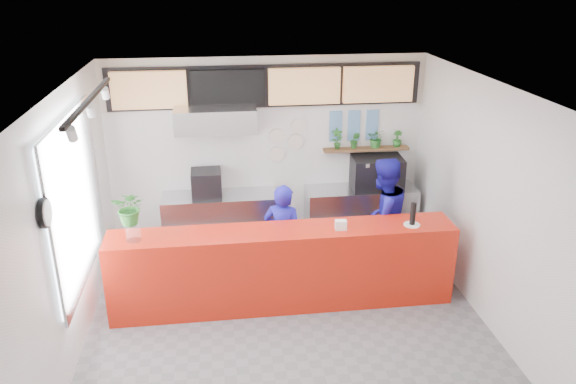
% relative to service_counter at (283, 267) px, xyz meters
% --- Properties ---
extents(floor, '(5.00, 5.00, 0.00)m').
position_rel_service_counter_xyz_m(floor, '(0.00, -0.40, -0.55)').
color(floor, slate).
rests_on(floor, ground).
extents(ceiling, '(5.00, 5.00, 0.00)m').
position_rel_service_counter_xyz_m(ceiling, '(0.00, -0.40, 2.45)').
color(ceiling, silver).
extents(wall_back, '(5.00, 0.00, 5.00)m').
position_rel_service_counter_xyz_m(wall_back, '(0.00, 2.10, 0.95)').
color(wall_back, white).
rests_on(wall_back, ground).
extents(wall_left, '(0.00, 5.00, 5.00)m').
position_rel_service_counter_xyz_m(wall_left, '(-2.50, -0.40, 0.95)').
color(wall_left, white).
rests_on(wall_left, ground).
extents(wall_right, '(0.00, 5.00, 5.00)m').
position_rel_service_counter_xyz_m(wall_right, '(2.50, -0.40, 0.95)').
color(wall_right, white).
rests_on(wall_right, ground).
extents(service_counter, '(4.50, 0.60, 1.10)m').
position_rel_service_counter_xyz_m(service_counter, '(0.00, 0.00, 0.00)').
color(service_counter, red).
rests_on(service_counter, ground).
extents(cream_band, '(5.00, 0.02, 0.80)m').
position_rel_service_counter_xyz_m(cream_band, '(0.00, 2.09, 2.05)').
color(cream_band, beige).
rests_on(cream_band, wall_back).
extents(prep_bench, '(1.80, 0.60, 0.90)m').
position_rel_service_counter_xyz_m(prep_bench, '(-0.80, 1.80, -0.10)').
color(prep_bench, '#B2B5BA').
rests_on(prep_bench, ground).
extents(panini_oven, '(0.47, 0.47, 0.41)m').
position_rel_service_counter_xyz_m(panini_oven, '(-0.99, 1.80, 0.56)').
color(panini_oven, black).
rests_on(panini_oven, prep_bench).
extents(extraction_hood, '(1.20, 0.70, 0.35)m').
position_rel_service_counter_xyz_m(extraction_hood, '(-0.80, 1.75, 1.60)').
color(extraction_hood, '#B2B5BA').
rests_on(extraction_hood, ceiling).
extents(hood_lip, '(1.20, 0.69, 0.31)m').
position_rel_service_counter_xyz_m(hood_lip, '(-0.80, 1.75, 1.40)').
color(hood_lip, '#B2B5BA').
rests_on(hood_lip, ceiling).
extents(right_bench, '(1.80, 0.60, 0.90)m').
position_rel_service_counter_xyz_m(right_bench, '(1.50, 1.80, -0.10)').
color(right_bench, '#B2B5BA').
rests_on(right_bench, ground).
extents(espresso_machine, '(0.83, 0.62, 0.51)m').
position_rel_service_counter_xyz_m(espresso_machine, '(1.74, 1.80, 0.61)').
color(espresso_machine, black).
rests_on(espresso_machine, right_bench).
extents(espresso_tray, '(0.73, 0.58, 0.06)m').
position_rel_service_counter_xyz_m(espresso_tray, '(1.74, 1.80, 0.83)').
color(espresso_tray, silver).
rests_on(espresso_tray, espresso_machine).
extents(herb_shelf, '(1.40, 0.18, 0.04)m').
position_rel_service_counter_xyz_m(herb_shelf, '(1.60, 2.00, 0.95)').
color(herb_shelf, brown).
rests_on(herb_shelf, wall_back).
extents(menu_board_far_left, '(1.10, 0.10, 0.55)m').
position_rel_service_counter_xyz_m(menu_board_far_left, '(-1.75, 1.98, 2.00)').
color(menu_board_far_left, tan).
rests_on(menu_board_far_left, wall_back).
extents(menu_board_mid_left, '(1.10, 0.10, 0.55)m').
position_rel_service_counter_xyz_m(menu_board_mid_left, '(-0.59, 1.98, 2.00)').
color(menu_board_mid_left, black).
rests_on(menu_board_mid_left, wall_back).
extents(menu_board_mid_right, '(1.10, 0.10, 0.55)m').
position_rel_service_counter_xyz_m(menu_board_mid_right, '(0.57, 1.98, 2.00)').
color(menu_board_mid_right, tan).
rests_on(menu_board_mid_right, wall_back).
extents(menu_board_far_right, '(1.10, 0.10, 0.55)m').
position_rel_service_counter_xyz_m(menu_board_far_right, '(1.73, 1.98, 2.00)').
color(menu_board_far_right, tan).
rests_on(menu_board_far_right, wall_back).
extents(soffit, '(4.80, 0.04, 0.65)m').
position_rel_service_counter_xyz_m(soffit, '(0.00, 2.06, 2.00)').
color(soffit, black).
rests_on(soffit, wall_back).
extents(window_pane, '(0.04, 2.20, 1.90)m').
position_rel_service_counter_xyz_m(window_pane, '(-2.47, -0.10, 1.15)').
color(window_pane, silver).
rests_on(window_pane, wall_left).
extents(window_frame, '(0.03, 2.30, 2.00)m').
position_rel_service_counter_xyz_m(window_frame, '(-2.45, -0.10, 1.15)').
color(window_frame, '#B2B5BA').
rests_on(window_frame, wall_left).
extents(wall_clock_rim, '(0.05, 0.30, 0.30)m').
position_rel_service_counter_xyz_m(wall_clock_rim, '(-2.46, -1.30, 1.50)').
color(wall_clock_rim, black).
rests_on(wall_clock_rim, wall_left).
extents(wall_clock_face, '(0.02, 0.26, 0.26)m').
position_rel_service_counter_xyz_m(wall_clock_face, '(-2.43, -1.30, 1.50)').
color(wall_clock_face, white).
rests_on(wall_clock_face, wall_left).
extents(track_rail, '(0.05, 2.40, 0.04)m').
position_rel_service_counter_xyz_m(track_rail, '(-2.10, -0.40, 2.39)').
color(track_rail, black).
rests_on(track_rail, ceiling).
extents(dec_plate_a, '(0.24, 0.03, 0.24)m').
position_rel_service_counter_xyz_m(dec_plate_a, '(0.15, 2.07, 1.20)').
color(dec_plate_a, silver).
rests_on(dec_plate_a, wall_back).
extents(dec_plate_b, '(0.24, 0.03, 0.24)m').
position_rel_service_counter_xyz_m(dec_plate_b, '(0.45, 2.07, 1.10)').
color(dec_plate_b, silver).
rests_on(dec_plate_b, wall_back).
extents(dec_plate_c, '(0.24, 0.03, 0.24)m').
position_rel_service_counter_xyz_m(dec_plate_c, '(0.15, 2.07, 0.90)').
color(dec_plate_c, silver).
rests_on(dec_plate_c, wall_back).
extents(dec_plate_d, '(0.24, 0.03, 0.24)m').
position_rel_service_counter_xyz_m(dec_plate_d, '(0.50, 2.07, 1.35)').
color(dec_plate_d, silver).
rests_on(dec_plate_d, wall_back).
extents(photo_frame_a, '(0.20, 0.02, 0.25)m').
position_rel_service_counter_xyz_m(photo_frame_a, '(1.10, 2.08, 1.45)').
color(photo_frame_a, '#598CBF').
rests_on(photo_frame_a, wall_back).
extents(photo_frame_b, '(0.20, 0.02, 0.25)m').
position_rel_service_counter_xyz_m(photo_frame_b, '(1.40, 2.08, 1.45)').
color(photo_frame_b, '#598CBF').
rests_on(photo_frame_b, wall_back).
extents(photo_frame_c, '(0.20, 0.02, 0.25)m').
position_rel_service_counter_xyz_m(photo_frame_c, '(1.70, 2.08, 1.45)').
color(photo_frame_c, '#598CBF').
rests_on(photo_frame_c, wall_back).
extents(photo_frame_d, '(0.20, 0.02, 0.25)m').
position_rel_service_counter_xyz_m(photo_frame_d, '(1.10, 2.08, 1.20)').
color(photo_frame_d, '#598CBF').
rests_on(photo_frame_d, wall_back).
extents(photo_frame_e, '(0.20, 0.02, 0.25)m').
position_rel_service_counter_xyz_m(photo_frame_e, '(1.40, 2.08, 1.20)').
color(photo_frame_e, '#598CBF').
rests_on(photo_frame_e, wall_back).
extents(photo_frame_f, '(0.20, 0.02, 0.25)m').
position_rel_service_counter_xyz_m(photo_frame_f, '(1.70, 2.08, 1.20)').
color(photo_frame_f, '#598CBF').
rests_on(photo_frame_f, wall_back).
extents(staff_center, '(0.66, 0.57, 1.53)m').
position_rel_service_counter_xyz_m(staff_center, '(0.06, 0.47, 0.22)').
color(staff_center, '#191698').
rests_on(staff_center, ground).
extents(staff_right, '(1.09, 1.00, 1.80)m').
position_rel_service_counter_xyz_m(staff_right, '(1.49, 0.59, 0.35)').
color(staff_right, '#191698').
rests_on(staff_right, ground).
extents(herb_a, '(0.19, 0.13, 0.34)m').
position_rel_service_counter_xyz_m(herb_a, '(1.11, 2.00, 1.14)').
color(herb_a, '#296E26').
rests_on(herb_a, herb_shelf).
extents(herb_b, '(0.18, 0.17, 0.27)m').
position_rel_service_counter_xyz_m(herb_b, '(1.41, 2.00, 1.11)').
color(herb_b, '#296E26').
rests_on(herb_b, herb_shelf).
extents(herb_c, '(0.35, 0.33, 0.32)m').
position_rel_service_counter_xyz_m(herb_c, '(1.76, 2.00, 1.13)').
color(herb_c, '#296E26').
rests_on(herb_c, herb_shelf).
extents(herb_d, '(0.19, 0.18, 0.27)m').
position_rel_service_counter_xyz_m(herb_d, '(2.11, 2.00, 1.10)').
color(herb_d, '#296E26').
rests_on(herb_d, herb_shelf).
extents(glass_vase, '(0.22, 0.22, 0.22)m').
position_rel_service_counter_xyz_m(glass_vase, '(-1.87, -0.06, 0.66)').
color(glass_vase, white).
rests_on(glass_vase, service_counter).
extents(basil_vase, '(0.47, 0.43, 0.44)m').
position_rel_service_counter_xyz_m(basil_vase, '(-1.87, -0.06, 0.99)').
color(basil_vase, '#296E26').
rests_on(basil_vase, glass_vase).
extents(napkin_holder, '(0.15, 0.10, 0.13)m').
position_rel_service_counter_xyz_m(napkin_holder, '(0.73, -0.08, 0.61)').
color(napkin_holder, white).
rests_on(napkin_holder, service_counter).
extents(white_plate, '(0.26, 0.26, 0.02)m').
position_rel_service_counter_xyz_m(white_plate, '(1.68, -0.08, 0.56)').
color(white_plate, white).
rests_on(white_plate, service_counter).
extents(pepper_mill, '(0.08, 0.08, 0.30)m').
position_rel_service_counter_xyz_m(pepper_mill, '(1.68, -0.08, 0.71)').
color(pepper_mill, black).
rests_on(pepper_mill, white_plate).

